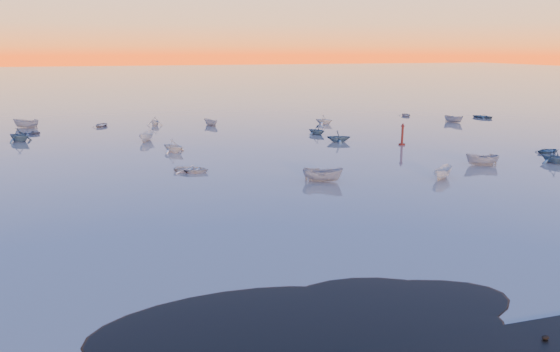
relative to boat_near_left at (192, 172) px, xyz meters
name	(u,v)px	position (x,y,z in m)	size (l,w,h in m)	color
ground	(189,109)	(8.26, 63.79, 0.00)	(600.00, 600.00, 0.00)	slate
mud_lobes	(447,313)	(8.26, -37.21, 0.01)	(140.00, 6.00, 0.07)	black
moored_fleet	(233,143)	(8.26, 16.79, 0.00)	(124.00, 58.00, 1.20)	white
boat_near_left	(192,172)	(0.00, 0.00, 0.00)	(3.95, 1.65, 0.99)	white
boat_near_center	(442,178)	(25.07, -10.87, 0.00)	(3.63, 1.54, 1.26)	white
boat_near_right	(554,163)	(42.44, -7.87, 0.00)	(3.74, 1.68, 1.31)	#3D5E75
channel_marker	(402,136)	(31.09, 8.56, 1.29)	(0.92, 0.92, 3.26)	#4A1410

